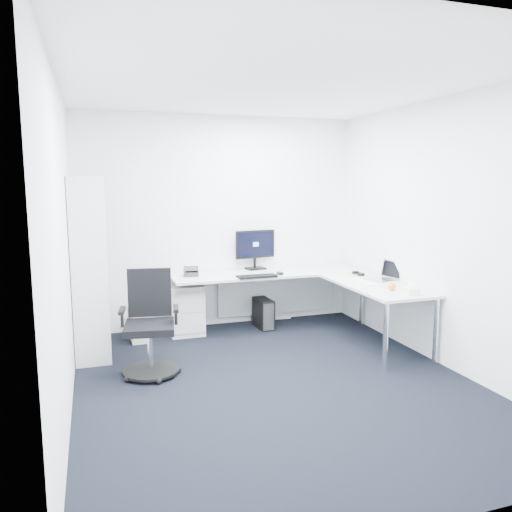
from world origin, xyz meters
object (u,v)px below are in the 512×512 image
object	(u,v)px
monitor	(256,249)
l_desk	(278,306)
bookshelf	(89,267)
task_chair	(149,324)
laptop	(380,271)

from	to	relation	value
monitor	l_desk	bearing A→B (deg)	-89.38
bookshelf	monitor	world-z (taller)	bookshelf
task_chair	monitor	distance (m)	2.15
monitor	laptop	bearing A→B (deg)	-54.14
bookshelf	task_chair	size ratio (longest dim) A/B	1.89
task_chair	laptop	size ratio (longest dim) A/B	3.14
l_desk	laptop	world-z (taller)	laptop
task_chair	laptop	distance (m)	2.72
monitor	laptop	size ratio (longest dim) A/B	1.71
task_chair	monitor	xyz separation A→B (m)	(1.54, 1.42, 0.48)
bookshelf	laptop	distance (m)	3.29
l_desk	monitor	bearing A→B (deg)	98.87
l_desk	task_chair	bearing A→B (deg)	-153.35
l_desk	laptop	size ratio (longest dim) A/B	7.66
l_desk	laptop	xyz separation A→B (m)	(1.05, -0.58, 0.48)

